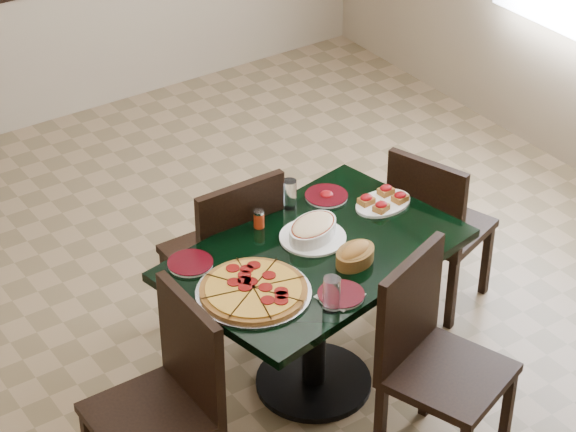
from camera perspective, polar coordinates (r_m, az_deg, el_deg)
floor at (r=5.39m, az=-1.20°, el=-7.03°), size 5.50×5.50×0.00m
main_table at (r=4.87m, az=1.39°, el=-3.53°), size 1.38×1.03×0.75m
chair_far at (r=5.16m, az=-3.01°, el=-1.78°), size 0.44×0.44×0.94m
chair_near at (r=4.61m, az=7.26°, el=-6.86°), size 0.57×0.57×0.96m
chair_right at (r=5.46m, az=7.45°, el=-0.34°), size 0.52×0.52×0.88m
chair_left at (r=4.42m, az=-6.09°, el=-8.99°), size 0.44×0.44×0.94m
pepperoni_pizza at (r=4.51m, az=-1.76°, el=-3.80°), size 0.47×0.47×0.04m
lasagna_casserole at (r=4.82m, az=1.27°, el=-0.70°), size 0.31×0.29×0.09m
bread_basket at (r=4.68m, az=3.43°, el=-1.97°), size 0.23×0.19×0.09m
bruschetta_platter at (r=5.07m, az=4.86°, el=0.80°), size 0.30×0.22×0.05m
side_plate_near at (r=4.51m, az=2.71°, el=-4.02°), size 0.19×0.19×0.02m
side_plate_far_r at (r=5.12m, az=1.97°, el=1.04°), size 0.20×0.20×0.03m
side_plate_far_l at (r=4.70m, az=-4.98°, el=-2.41°), size 0.19×0.19×0.02m
napkin_setting at (r=4.52m, az=2.67°, el=-4.05°), size 0.19×0.19×0.01m
water_glass_a at (r=5.01m, az=0.07°, el=1.12°), size 0.06×0.06×0.14m
water_glass_b at (r=4.40m, az=2.23°, el=-3.99°), size 0.07×0.07×0.15m
pepper_shaker at (r=4.89m, az=-1.49°, el=-0.13°), size 0.05×0.05×0.08m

